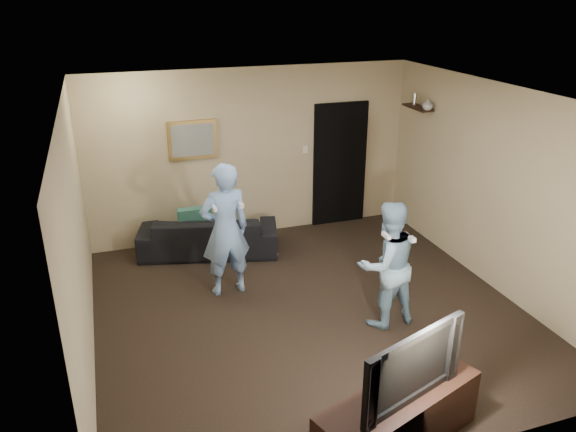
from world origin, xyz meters
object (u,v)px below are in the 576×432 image
object	(u,v)px
wii_player_right	(387,265)
tv_console	(398,420)
wii_player_left	(225,230)
television	(404,362)
sofa	(209,234)

from	to	relation	value
wii_player_right	tv_console	bearing A→B (deg)	-114.07
tv_console	wii_player_left	world-z (taller)	wii_player_left
television	wii_player_left	bearing A→B (deg)	85.26
television	wii_player_right	xyz separation A→B (m)	(0.78, 1.75, -0.09)
sofa	tv_console	distance (m)	4.33
wii_player_left	wii_player_right	xyz separation A→B (m)	(1.57, -1.28, -0.11)
tv_console	wii_player_right	bearing A→B (deg)	46.55
sofa	wii_player_left	bearing A→B (deg)	104.64
sofa	wii_player_left	xyz separation A→B (m)	(-0.00, -1.22, 0.57)
wii_player_left	sofa	bearing A→B (deg)	89.93
television	wii_player_right	distance (m)	1.92
sofa	television	xyz separation A→B (m)	(0.79, -4.26, 0.56)
sofa	wii_player_left	distance (m)	1.35
sofa	television	bearing A→B (deg)	115.24
tv_console	wii_player_right	size ratio (longest dim) A/B	1.03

